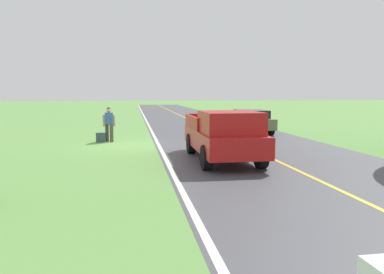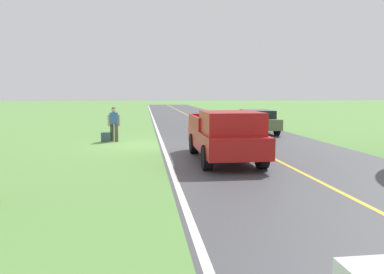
{
  "view_description": "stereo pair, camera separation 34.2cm",
  "coord_description": "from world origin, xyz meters",
  "px_view_note": "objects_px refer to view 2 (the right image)",
  "views": [
    {
      "loc": [
        0.03,
        17.55,
        2.44
      ],
      "look_at": [
        -1.75,
        6.4,
        1.09
      ],
      "focal_mm": 34.8,
      "sensor_mm": 36.0,
      "label": 1
    },
    {
      "loc": [
        -0.3,
        17.6,
        2.44
      ],
      "look_at": [
        -1.75,
        6.4,
        1.09
      ],
      "focal_mm": 34.8,
      "sensor_mm": 36.0,
      "label": 2
    }
  ],
  "objects_px": {
    "suitcase_carried": "(106,137)",
    "pickup_truck_passing": "(226,134)",
    "hitchhiker_walking": "(114,122)",
    "sedan_near_oncoming": "(256,121)"
  },
  "relations": [
    {
      "from": "hitchhiker_walking",
      "to": "pickup_truck_passing",
      "type": "distance_m",
      "value": 7.51
    },
    {
      "from": "sedan_near_oncoming",
      "to": "hitchhiker_walking",
      "type": "bearing_deg",
      "value": 19.52
    },
    {
      "from": "pickup_truck_passing",
      "to": "sedan_near_oncoming",
      "type": "bearing_deg",
      "value": -113.48
    },
    {
      "from": "suitcase_carried",
      "to": "pickup_truck_passing",
      "type": "xyz_separation_m",
      "value": [
        -4.79,
        6.0,
        0.73
      ]
    },
    {
      "from": "pickup_truck_passing",
      "to": "sedan_near_oncoming",
      "type": "height_order",
      "value": "pickup_truck_passing"
    },
    {
      "from": "hitchhiker_walking",
      "to": "suitcase_carried",
      "type": "bearing_deg",
      "value": 14.25
    },
    {
      "from": "hitchhiker_walking",
      "to": "suitcase_carried",
      "type": "relative_size",
      "value": 3.72
    },
    {
      "from": "hitchhiker_walking",
      "to": "pickup_truck_passing",
      "type": "bearing_deg",
      "value": 125.63
    },
    {
      "from": "hitchhiker_walking",
      "to": "suitcase_carried",
      "type": "xyz_separation_m",
      "value": [
        0.41,
        0.11,
        -0.75
      ]
    },
    {
      "from": "hitchhiker_walking",
      "to": "sedan_near_oncoming",
      "type": "relative_size",
      "value": 0.39
    }
  ]
}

